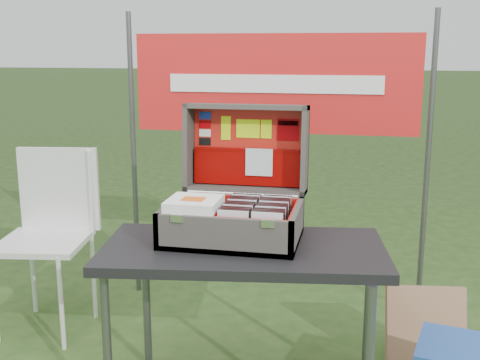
% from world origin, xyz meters
% --- Properties ---
extents(table, '(1.21, 0.72, 0.71)m').
position_xyz_m(table, '(0.04, 0.01, 0.36)').
color(table, black).
rests_on(table, ground).
extents(table_top, '(1.21, 0.72, 0.04)m').
position_xyz_m(table_top, '(0.04, 0.01, 0.69)').
color(table_top, black).
rests_on(table_top, ground).
extents(table_leg_fl, '(0.04, 0.04, 0.67)m').
position_xyz_m(table_leg_fl, '(-0.47, -0.22, 0.34)').
color(table_leg_fl, '#59595B').
rests_on(table_leg_fl, ground).
extents(table_leg_bl, '(0.04, 0.04, 0.67)m').
position_xyz_m(table_leg_bl, '(-0.47, 0.23, 0.34)').
color(table_leg_bl, '#59595B').
rests_on(table_leg_bl, ground).
extents(table_leg_br, '(0.04, 0.04, 0.67)m').
position_xyz_m(table_leg_br, '(0.55, 0.23, 0.34)').
color(table_leg_br, '#59595B').
rests_on(table_leg_br, ground).
extents(suitcase, '(0.55, 0.56, 0.54)m').
position_xyz_m(suitcase, '(-0.02, 0.14, 0.98)').
color(suitcase, '#413D39').
rests_on(suitcase, table).
extents(suitcase_base_bottom, '(0.55, 0.40, 0.02)m').
position_xyz_m(suitcase_base_bottom, '(-0.02, 0.08, 0.72)').
color(suitcase_base_bottom, '#413D39').
rests_on(suitcase_base_bottom, table_top).
extents(suitcase_base_wall_front, '(0.55, 0.02, 0.15)m').
position_xyz_m(suitcase_base_wall_front, '(-0.02, -0.11, 0.79)').
color(suitcase_base_wall_front, '#413D39').
rests_on(suitcase_base_wall_front, table_top).
extents(suitcase_base_wall_back, '(0.55, 0.02, 0.15)m').
position_xyz_m(suitcase_base_wall_back, '(-0.02, 0.27, 0.79)').
color(suitcase_base_wall_back, '#413D39').
rests_on(suitcase_base_wall_back, table_top).
extents(suitcase_base_wall_left, '(0.02, 0.40, 0.15)m').
position_xyz_m(suitcase_base_wall_left, '(-0.28, 0.08, 0.79)').
color(suitcase_base_wall_left, '#413D39').
rests_on(suitcase_base_wall_left, table_top).
extents(suitcase_base_wall_right, '(0.02, 0.40, 0.15)m').
position_xyz_m(suitcase_base_wall_right, '(0.25, 0.08, 0.79)').
color(suitcase_base_wall_right, '#413D39').
rests_on(suitcase_base_wall_right, table_top).
extents(suitcase_liner_floor, '(0.51, 0.35, 0.01)m').
position_xyz_m(suitcase_liner_floor, '(-0.02, 0.08, 0.74)').
color(suitcase_liner_floor, red).
rests_on(suitcase_liner_floor, suitcase_base_bottom).
extents(suitcase_latch_left, '(0.05, 0.01, 0.03)m').
position_xyz_m(suitcase_latch_left, '(-0.20, -0.12, 0.85)').
color(suitcase_latch_left, silver).
rests_on(suitcase_latch_left, suitcase_base_wall_front).
extents(suitcase_latch_right, '(0.05, 0.01, 0.03)m').
position_xyz_m(suitcase_latch_right, '(0.16, -0.12, 0.85)').
color(suitcase_latch_right, silver).
rests_on(suitcase_latch_right, suitcase_base_wall_front).
extents(suitcase_hinge, '(0.50, 0.02, 0.02)m').
position_xyz_m(suitcase_hinge, '(-0.02, 0.28, 0.86)').
color(suitcase_hinge, silver).
rests_on(suitcase_hinge, suitcase_base_wall_back).
extents(suitcase_lid_back, '(0.55, 0.05, 0.40)m').
position_xyz_m(suitcase_lid_back, '(-0.02, 0.43, 1.05)').
color(suitcase_lid_back, '#413D39').
rests_on(suitcase_lid_back, suitcase_base_wall_back).
extents(suitcase_lid_rim_far, '(0.55, 0.15, 0.03)m').
position_xyz_m(suitcase_lid_rim_far, '(-0.02, 0.38, 1.24)').
color(suitcase_lid_rim_far, '#413D39').
rests_on(suitcase_lid_rim_far, suitcase_lid_back).
extents(suitcase_lid_rim_near, '(0.55, 0.15, 0.03)m').
position_xyz_m(suitcase_lid_rim_near, '(-0.02, 0.35, 0.87)').
color(suitcase_lid_rim_near, '#413D39').
rests_on(suitcase_lid_rim_near, suitcase_lid_back).
extents(suitcase_lid_rim_left, '(0.02, 0.17, 0.40)m').
position_xyz_m(suitcase_lid_rim_left, '(-0.28, 0.36, 1.05)').
color(suitcase_lid_rim_left, '#413D39').
rests_on(suitcase_lid_rim_left, suitcase_lid_back).
extents(suitcase_lid_rim_right, '(0.02, 0.17, 0.40)m').
position_xyz_m(suitcase_lid_rim_right, '(0.25, 0.36, 1.05)').
color(suitcase_lid_rim_right, '#413D39').
rests_on(suitcase_lid_rim_right, suitcase_lid_back).
extents(suitcase_lid_liner, '(0.51, 0.03, 0.35)m').
position_xyz_m(suitcase_lid_liner, '(-0.02, 0.41, 1.05)').
color(suitcase_lid_liner, red).
rests_on(suitcase_lid_liner, suitcase_lid_back).
extents(suitcase_liner_wall_front, '(0.51, 0.01, 0.13)m').
position_xyz_m(suitcase_liner_wall_front, '(-0.02, -0.09, 0.80)').
color(suitcase_liner_wall_front, red).
rests_on(suitcase_liner_wall_front, suitcase_base_bottom).
extents(suitcase_liner_wall_back, '(0.51, 0.01, 0.13)m').
position_xyz_m(suitcase_liner_wall_back, '(-0.02, 0.25, 0.80)').
color(suitcase_liner_wall_back, red).
rests_on(suitcase_liner_wall_back, suitcase_base_bottom).
extents(suitcase_liner_wall_left, '(0.01, 0.35, 0.13)m').
position_xyz_m(suitcase_liner_wall_left, '(-0.27, 0.08, 0.80)').
color(suitcase_liner_wall_left, red).
rests_on(suitcase_liner_wall_left, suitcase_base_bottom).
extents(suitcase_liner_wall_right, '(0.01, 0.35, 0.13)m').
position_xyz_m(suitcase_liner_wall_right, '(0.23, 0.08, 0.80)').
color(suitcase_liner_wall_right, red).
rests_on(suitcase_liner_wall_right, suitcase_base_bottom).
extents(suitcase_lid_pocket, '(0.49, 0.04, 0.16)m').
position_xyz_m(suitcase_lid_pocket, '(-0.02, 0.39, 0.96)').
color(suitcase_lid_pocket, '#760300').
rests_on(suitcase_lid_pocket, suitcase_lid_liner).
extents(suitcase_pocket_edge, '(0.48, 0.02, 0.02)m').
position_xyz_m(suitcase_pocket_edge, '(-0.02, 0.39, 1.04)').
color(suitcase_pocket_edge, '#760300').
rests_on(suitcase_pocket_edge, suitcase_lid_pocket).
extents(suitcase_pocket_cd, '(0.12, 0.02, 0.12)m').
position_xyz_m(suitcase_pocket_cd, '(0.04, 0.37, 0.99)').
color(suitcase_pocket_cd, silver).
rests_on(suitcase_pocket_cd, suitcase_lid_pocket).
extents(lid_sticker_cc_a, '(0.05, 0.01, 0.03)m').
position_xyz_m(lid_sticker_cc_a, '(-0.22, 0.42, 1.19)').
color(lid_sticker_cc_a, '#1933B2').
rests_on(lid_sticker_cc_a, suitcase_lid_liner).
extents(lid_sticker_cc_b, '(0.05, 0.01, 0.03)m').
position_xyz_m(lid_sticker_cc_b, '(-0.22, 0.41, 1.15)').
color(lid_sticker_cc_b, '#AC0005').
rests_on(lid_sticker_cc_b, suitcase_lid_liner).
extents(lid_sticker_cc_c, '(0.05, 0.01, 0.03)m').
position_xyz_m(lid_sticker_cc_c, '(-0.22, 0.41, 1.11)').
color(lid_sticker_cc_c, white).
rests_on(lid_sticker_cc_c, suitcase_lid_liner).
extents(lid_sticker_cc_d, '(0.05, 0.01, 0.03)m').
position_xyz_m(lid_sticker_cc_d, '(-0.22, 0.41, 1.07)').
color(lid_sticker_cc_d, black).
rests_on(lid_sticker_cc_d, suitcase_lid_liner).
extents(lid_card_neon_tall, '(0.04, 0.01, 0.11)m').
position_xyz_m(lid_card_neon_tall, '(-0.12, 0.41, 1.14)').
color(lid_card_neon_tall, '#C1E80E').
rests_on(lid_card_neon_tall, suitcase_lid_liner).
extents(lid_card_neon_main, '(0.11, 0.01, 0.08)m').
position_xyz_m(lid_card_neon_main, '(-0.02, 0.41, 1.14)').
color(lid_card_neon_main, '#C1E80E').
rests_on(lid_card_neon_main, suitcase_lid_liner).
extents(lid_card_neon_small, '(0.05, 0.01, 0.08)m').
position_xyz_m(lid_card_neon_small, '(0.07, 0.41, 1.14)').
color(lid_card_neon_small, '#C1E80E').
rests_on(lid_card_neon_small, suitcase_lid_liner).
extents(lid_sticker_band, '(0.10, 0.01, 0.10)m').
position_xyz_m(lid_sticker_band, '(0.17, 0.41, 1.14)').
color(lid_sticker_band, '#AC0005').
rests_on(lid_sticker_band, suitcase_lid_liner).
extents(lid_sticker_band_bar, '(0.09, 0.00, 0.02)m').
position_xyz_m(lid_sticker_band_bar, '(0.17, 0.41, 1.17)').
color(lid_sticker_band_bar, black).
rests_on(lid_sticker_band_bar, suitcase_lid_liner).
extents(cd_left_0, '(0.12, 0.01, 0.14)m').
position_xyz_m(cd_left_0, '(0.02, -0.07, 0.81)').
color(cd_left_0, silver).
rests_on(cd_left_0, suitcase_liner_floor).
extents(cd_left_1, '(0.12, 0.01, 0.14)m').
position_xyz_m(cd_left_1, '(0.02, -0.05, 0.81)').
color(cd_left_1, black).
rests_on(cd_left_1, suitcase_liner_floor).
extents(cd_left_2, '(0.12, 0.01, 0.14)m').
position_xyz_m(cd_left_2, '(0.02, -0.03, 0.81)').
color(cd_left_2, black).
rests_on(cd_left_2, suitcase_liner_floor).
extents(cd_left_3, '(0.12, 0.01, 0.14)m').
position_xyz_m(cd_left_3, '(0.02, -0.01, 0.81)').
color(cd_left_3, black).
rests_on(cd_left_3, suitcase_liner_floor).
extents(cd_left_4, '(0.12, 0.01, 0.14)m').
position_xyz_m(cd_left_4, '(0.02, 0.01, 0.81)').
color(cd_left_4, silver).
rests_on(cd_left_4, suitcase_liner_floor).
extents(cd_left_5, '(0.12, 0.01, 0.14)m').
position_xyz_m(cd_left_5, '(0.02, 0.04, 0.81)').
color(cd_left_5, black).
rests_on(cd_left_5, suitcase_liner_floor).
extents(cd_left_6, '(0.12, 0.01, 0.14)m').
position_xyz_m(cd_left_6, '(0.02, 0.06, 0.81)').
color(cd_left_6, black).
rests_on(cd_left_6, suitcase_liner_floor).
extents(cd_left_7, '(0.12, 0.01, 0.14)m').
position_xyz_m(cd_left_7, '(0.02, 0.08, 0.81)').
color(cd_left_7, black).
rests_on(cd_left_7, suitcase_liner_floor).
extents(cd_left_8, '(0.12, 0.01, 0.14)m').
position_xyz_m(cd_left_8, '(0.02, 0.10, 0.81)').
color(cd_left_8, silver).
rests_on(cd_left_8, suitcase_liner_floor).
extents(cd_left_9, '(0.12, 0.01, 0.14)m').
position_xyz_m(cd_left_9, '(0.02, 0.12, 0.81)').
color(cd_left_9, black).
rests_on(cd_left_9, suitcase_liner_floor).
extents(cd_left_10, '(0.12, 0.01, 0.14)m').
position_xyz_m(cd_left_10, '(0.02, 0.14, 0.81)').
color(cd_left_10, black).
rests_on(cd_left_10, suitcase_liner_floor).
extents(cd_left_11, '(0.12, 0.01, 0.14)m').
position_xyz_m(cd_left_11, '(0.02, 0.17, 0.81)').
color(cd_left_11, black).
rests_on(cd_left_11, suitcase_liner_floor).
extents(cd_left_12, '(0.12, 0.01, 0.14)m').
position_xyz_m(cd_left_12, '(0.02, 0.19, 0.81)').
color(cd_left_12, silver).
rests_on(cd_left_12, suitcase_liner_floor).
extents(cd_left_13, '(0.12, 0.01, 0.14)m').
position_xyz_m(cd_left_13, '(0.02, 0.21, 0.81)').
color(cd_left_13, black).
rests_on(cd_left_13, suitcase_liner_floor).
extents(cd_right_0, '(0.12, 0.01, 0.14)m').
position_xyz_m(cd_right_0, '(0.15, -0.07, 0.81)').
color(cd_right_0, silver).
rests_on(cd_right_0, suitcase_liner_floor).
extents(cd_right_1, '(0.12, 0.01, 0.14)m').
position_xyz_m(cd_right_1, '(0.15, -0.05, 0.81)').
color(cd_right_1, black).
rests_on(cd_right_1, suitcase_liner_floor).
extents(cd_right_2, '(0.12, 0.01, 0.14)m').
position_xyz_m(cd_right_2, '(0.15, -0.03, 0.81)').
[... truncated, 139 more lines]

